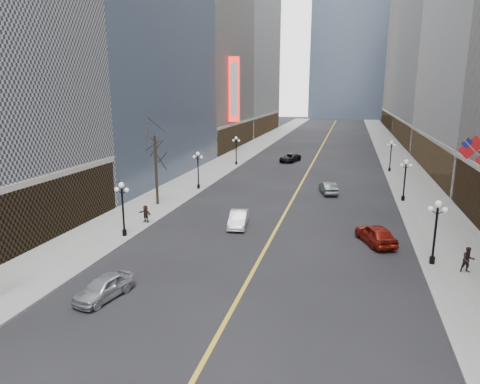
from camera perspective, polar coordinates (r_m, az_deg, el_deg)
The scene contains 22 objects.
sidewalk_east at distance 71.57m, azimuth 20.80°, elevation 3.05°, with size 6.00×230.00×0.15m, color gray.
sidewalk_west at distance 73.80m, azimuth -1.36°, elevation 4.21°, with size 6.00×230.00×0.15m, color gray.
lane_line at distance 81.19m, azimuth 10.18°, elevation 4.80°, with size 0.25×200.00×0.02m, color gold.
bldg_east_c at distance 109.52m, azimuth 28.55°, elevation 18.32°, with size 26.60×40.60×48.80m.
bldg_east_d at distance 152.29m, azimuth 24.88°, elevation 19.51°, with size 26.60×46.60×62.80m.
bldg_west_c at distance 95.07m, azimuth -8.38°, elevation 21.32°, with size 26.60×30.60×50.80m.
streetlamp_east_1 at distance 31.99m, azimuth 24.66°, elevation -4.10°, with size 1.26×0.44×4.52m.
streetlamp_east_2 at distance 49.31m, azimuth 21.15°, elevation 2.03°, with size 1.26×0.44×4.52m.
streetlamp_east_3 at distance 66.99m, azimuth 19.48°, elevation 4.95°, with size 1.26×0.44×4.52m.
streetlamp_west_1 at distance 36.00m, azimuth -15.39°, elevation -1.48°, with size 1.26×0.44×4.52m.
streetlamp_west_2 at distance 52.00m, azimuth -5.61°, elevation 3.42°, with size 1.26×0.44×4.52m.
streetlamp_west_3 at distance 68.99m, azimuth -0.51°, elevation 5.94°, with size 1.26×0.44×4.52m.
flag_5 at distance 38.59m, azimuth 28.68°, elevation 4.98°, with size 2.87×0.12×2.87m.
theatre_marquee at distance 82.99m, azimuth -0.77°, elevation 13.49°, with size 2.00×0.55×12.00m.
tree_west_far at distance 44.86m, azimuth -11.26°, elevation 5.96°, with size 3.60×3.60×7.92m.
car_nb_near at distance 26.69m, azimuth -17.68°, elevation -12.02°, with size 1.59×3.96×1.35m, color #B9BBC2.
car_nb_mid at distance 38.12m, azimuth -0.22°, elevation -3.61°, with size 1.48×4.24×1.40m, color silver.
car_nb_far at distance 73.24m, azimuth 6.68°, elevation 4.54°, with size 2.29×4.97×1.38m, color black.
car_sb_mid at distance 35.55m, azimuth 17.64°, elevation -5.38°, with size 1.86×4.61×1.57m, color maroon.
car_sb_far at distance 51.22m, azimuth 11.69°, elevation 0.56°, with size 1.51×4.32×1.42m, color #454A4C.
ped_east_walk at distance 32.07m, azimuth 28.12°, elevation -7.98°, with size 0.85×0.47×1.75m, color black.
ped_west_far at distance 39.73m, azimuth -12.48°, elevation -2.85°, with size 1.48×0.43×1.60m, color black.
Camera 1 is at (5.78, -0.12, 11.84)m, focal length 32.00 mm.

